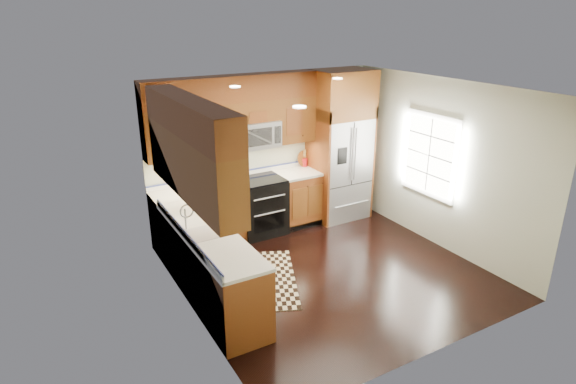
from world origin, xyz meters
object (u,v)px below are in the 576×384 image
refrigerator (340,146)px  utensil_crock (304,161)px  knife_block (233,177)px  range (260,206)px  rug (261,279)px

refrigerator → utensil_crock: 0.67m
utensil_crock → knife_block: bearing=-173.1°
range → rug: 1.60m
range → refrigerator: 1.76m
refrigerator → knife_block: refrigerator is taller
refrigerator → knife_block: bearing=176.8°
range → knife_block: 0.73m
knife_block → rug: bearing=-99.9°
rug → utensil_crock: (1.69, 1.61, 1.04)m
range → utensil_crock: 1.18m
refrigerator → rug: (-2.24, -1.33, -1.30)m
refrigerator → utensil_crock: size_ratio=8.49×
range → utensil_crock: bearing=14.0°
refrigerator → utensil_crock: refrigerator is taller
rug → utensil_crock: 2.56m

